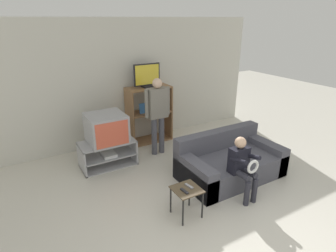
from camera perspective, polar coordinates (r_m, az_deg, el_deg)
name	(u,v)px	position (r m, az deg, el deg)	size (l,w,h in m)	color
wall_back	(124,83)	(6.04, -8.85, 8.64)	(6.40, 0.06, 2.60)	beige
tv_stand	(108,154)	(5.33, -12.13, -5.52)	(0.99, 0.54, 0.47)	#A8A8AD
television_main	(106,128)	(5.13, -12.44, -0.47)	(0.66, 0.66, 0.52)	#9E9EA3
media_shelf	(149,114)	(6.13, -3.87, 2.44)	(0.95, 0.44, 1.22)	#8E6642
television_flat	(147,76)	(5.90, -4.30, 10.07)	(0.58, 0.20, 0.49)	black
snack_table	(187,193)	(3.92, 3.80, -13.47)	(0.36, 0.36, 0.43)	brown
remote_control_black	(184,191)	(3.82, 3.35, -13.05)	(0.04, 0.14, 0.02)	#232328
remote_control_white	(189,186)	(3.92, 4.29, -12.09)	(0.04, 0.14, 0.02)	gray
couch	(229,162)	(4.99, 12.33, -7.25)	(1.75, 0.96, 0.73)	#4C4C56
person_standing_adult	(158,110)	(5.42, -2.13, 3.36)	(0.53, 0.20, 1.54)	#4C4C56
person_seated_child	(242,164)	(4.34, 14.85, -7.40)	(0.33, 0.43, 0.96)	#2D2D38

